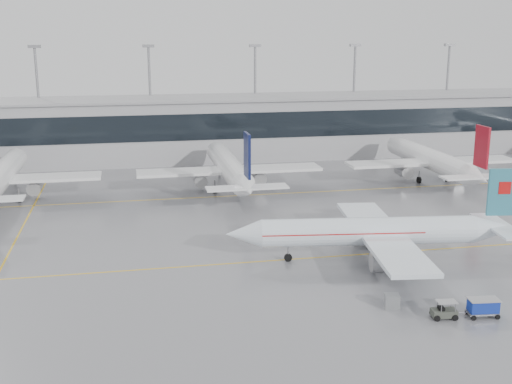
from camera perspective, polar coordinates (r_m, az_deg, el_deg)
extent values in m
plane|color=slate|center=(72.48, 1.87, -6.09)|extent=(320.00, 320.00, 0.00)
cube|color=gold|center=(72.48, 1.87, -6.08)|extent=(120.00, 0.25, 0.01)
cube|color=gold|center=(100.65, -2.01, -0.34)|extent=(120.00, 0.25, 0.01)
cube|color=gold|center=(86.18, -20.42, -3.70)|extent=(0.25, 60.00, 0.01)
cube|color=#97979B|center=(130.59, -4.33, 5.61)|extent=(180.00, 15.00, 12.00)
cube|color=black|center=(122.96, -3.90, 5.81)|extent=(180.00, 0.20, 5.00)
cube|color=gray|center=(129.84, -4.38, 8.32)|extent=(182.00, 16.00, 0.40)
cylinder|color=gray|center=(136.10, -18.73, 7.38)|extent=(0.50, 0.50, 22.00)
cube|color=gray|center=(135.42, -19.11, 12.13)|extent=(2.40, 1.00, 0.60)
cylinder|color=gray|center=(135.07, -9.36, 7.88)|extent=(0.50, 0.50, 22.00)
cube|color=gray|center=(134.38, -9.56, 12.68)|extent=(2.40, 1.00, 0.60)
cylinder|color=gray|center=(137.59, -0.08, 8.18)|extent=(0.50, 0.50, 22.00)
cube|color=gray|center=(136.92, -0.08, 12.89)|extent=(2.40, 1.00, 0.60)
cylinder|color=gray|center=(143.49, 8.66, 8.26)|extent=(0.50, 0.50, 22.00)
cube|color=gray|center=(142.84, 8.83, 12.77)|extent=(2.40, 1.00, 0.60)
cylinder|color=gray|center=(152.36, 16.55, 8.17)|extent=(0.50, 0.50, 22.00)
cube|color=gray|center=(151.75, 16.85, 12.41)|extent=(2.40, 1.00, 0.60)
cylinder|color=white|center=(72.73, 9.94, -3.46)|extent=(24.15, 6.15, 3.14)
cone|color=white|center=(70.72, -1.14, -3.75)|extent=(4.37, 3.62, 3.14)
cone|color=white|center=(77.58, 20.61, -3.06)|extent=(5.95, 3.82, 3.14)
cube|color=white|center=(73.22, 11.07, -3.72)|extent=(8.25, 26.36, 0.45)
cube|color=white|center=(77.58, 20.77, -2.84)|extent=(4.04, 10.25, 0.25)
cube|color=teal|center=(76.68, 21.15, -0.01)|extent=(3.62, 0.80, 5.36)
cylinder|color=gray|center=(69.19, 11.63, -6.12)|extent=(3.84, 2.54, 2.10)
cylinder|color=gray|center=(77.97, 9.77, -3.72)|extent=(3.84, 2.54, 2.10)
cylinder|color=gray|center=(71.83, 2.88, -5.35)|extent=(0.20, 0.20, 1.31)
cylinder|color=black|center=(72.05, 2.87, -5.84)|extent=(0.93, 0.41, 0.90)
cylinder|color=gray|center=(71.66, 12.32, -5.63)|extent=(0.24, 0.24, 1.31)
cylinder|color=black|center=(71.87, 12.29, -6.12)|extent=(1.15, 0.59, 1.10)
cylinder|color=gray|center=(76.38, 11.24, -4.34)|extent=(0.24, 0.24, 1.31)
cylinder|color=black|center=(76.59, 11.22, -4.81)|extent=(1.15, 0.59, 1.10)
cube|color=#B70F0F|center=(76.57, 21.19, 0.37)|extent=(1.45, 0.62, 1.40)
cube|color=#B70F0F|center=(72.01, 7.63, -3.38)|extent=(18.26, 5.43, 0.12)
cylinder|color=white|center=(105.23, -21.66, 1.42)|extent=(3.59, 27.36, 3.59)
cone|color=white|center=(120.40, -20.40, 3.01)|extent=(3.59, 4.00, 3.59)
cube|color=white|center=(103.87, -21.78, 1.03)|extent=(29.64, 5.00, 0.45)
cylinder|color=gray|center=(103.89, -19.06, 0.42)|extent=(2.10, 3.60, 2.10)
cylinder|color=gray|center=(116.04, -20.66, 1.30)|extent=(0.20, 0.20, 1.56)
cylinder|color=black|center=(116.20, -20.62, 0.93)|extent=(0.30, 0.90, 0.90)
cylinder|color=gray|center=(102.90, -20.35, -0.14)|extent=(0.24, 0.24, 1.56)
cylinder|color=black|center=(103.08, -20.32, -0.56)|extent=(0.45, 1.10, 1.10)
cylinder|color=white|center=(104.61, -2.47, 2.34)|extent=(3.59, 27.36, 3.59)
cone|color=white|center=(119.86, -3.64, 3.81)|extent=(3.59, 4.00, 3.59)
cone|color=white|center=(88.75, -0.83, 0.24)|extent=(3.59, 5.60, 3.59)
cube|color=white|center=(103.24, -2.34, 1.96)|extent=(29.64, 5.00, 0.45)
cube|color=white|center=(88.49, -0.80, 0.40)|extent=(11.40, 2.80, 0.25)
cube|color=#0D143E|center=(87.34, -0.79, 3.28)|extent=(0.35, 3.60, 6.12)
cylinder|color=gray|center=(103.43, -5.00, 1.09)|extent=(2.10, 3.60, 2.10)
cylinder|color=gray|center=(104.87, 0.22, 1.32)|extent=(2.10, 3.60, 2.10)
cylinder|color=gray|center=(115.48, -3.28, 2.13)|extent=(0.20, 0.20, 1.56)
cylinder|color=black|center=(115.64, -3.27, 1.75)|extent=(0.30, 0.90, 0.90)
cylinder|color=gray|center=(102.37, -3.68, 0.65)|extent=(0.24, 0.24, 1.56)
cylinder|color=black|center=(102.55, -3.67, 0.22)|extent=(0.45, 1.10, 1.10)
cylinder|color=gray|center=(103.16, -0.82, 0.78)|extent=(0.24, 0.24, 1.56)
cylinder|color=black|center=(103.34, -0.81, 0.36)|extent=(0.45, 1.10, 1.10)
cylinder|color=white|center=(115.17, 15.02, 2.95)|extent=(3.59, 27.36, 3.59)
cone|color=white|center=(129.17, 11.98, 4.27)|extent=(3.59, 4.00, 3.59)
cone|color=white|center=(100.98, 19.10, 1.15)|extent=(3.59, 5.60, 3.59)
cube|color=white|center=(113.93, 15.34, 2.60)|extent=(29.64, 5.00, 0.45)
cube|color=white|center=(100.75, 19.17, 1.29)|extent=(11.40, 2.80, 0.25)
cube|color=maroon|center=(99.75, 19.44, 3.82)|extent=(0.35, 3.60, 6.12)
cylinder|color=gray|center=(112.62, 12.99, 1.84)|extent=(2.10, 3.60, 2.10)
cylinder|color=gray|center=(116.86, 17.29, 1.99)|extent=(2.10, 3.60, 2.10)
cylinder|color=gray|center=(125.12, 12.81, 2.72)|extent=(0.20, 0.20, 1.56)
cylinder|color=black|center=(125.27, 12.79, 2.37)|extent=(0.30, 0.90, 0.90)
cylinder|color=gray|center=(112.33, 14.31, 1.43)|extent=(0.24, 0.24, 1.56)
cylinder|color=black|center=(112.49, 14.29, 1.04)|extent=(0.45, 1.10, 1.10)
cylinder|color=gray|center=(114.65, 16.66, 1.53)|extent=(0.24, 0.24, 1.56)
cylinder|color=black|center=(114.81, 16.63, 1.15)|extent=(0.45, 1.10, 1.10)
cube|color=#3C4038|center=(60.70, 16.36, -10.27)|extent=(2.33, 1.43, 0.64)
cube|color=gray|center=(60.34, 16.59, -9.32)|extent=(1.87, 1.38, 0.06)
cube|color=black|center=(60.43, 16.14, -9.93)|extent=(0.54, 0.78, 0.37)
cylinder|color=gray|center=(61.32, 17.82, -10.17)|extent=(1.11, 0.19, 0.07)
cylinder|color=gray|center=(59.85, 16.16, -9.93)|extent=(0.07, 0.07, 0.83)
cylinder|color=gray|center=(60.71, 15.82, -9.56)|extent=(0.07, 0.07, 0.83)
cylinder|color=gray|center=(60.31, 17.32, -9.83)|extent=(0.07, 0.07, 0.83)
cylinder|color=gray|center=(61.17, 16.96, -9.46)|extent=(0.07, 0.07, 0.83)
cylinder|color=black|center=(59.99, 15.80, -10.76)|extent=(0.57, 0.24, 0.55)
cylinder|color=black|center=(61.01, 15.40, -10.31)|extent=(0.57, 0.24, 0.55)
cylinder|color=black|center=(60.58, 17.29, -10.62)|extent=(0.57, 0.24, 0.55)
cylinder|color=black|center=(61.59, 16.87, -10.17)|extent=(0.57, 0.24, 0.55)
cube|color=gray|center=(62.10, 19.50, -10.05)|extent=(2.89, 1.67, 0.17)
cube|color=#122A96|center=(61.85, 19.55, -9.50)|extent=(2.70, 1.56, 1.10)
cube|color=gray|center=(61.62, 19.59, -8.99)|extent=(2.90, 1.76, 0.09)
cylinder|color=black|center=(61.16, 18.79, -10.55)|extent=(0.47, 0.21, 0.46)
cylinder|color=black|center=(62.31, 18.28, -10.04)|extent=(0.47, 0.21, 0.46)
cylinder|color=black|center=(62.06, 20.69, -10.35)|extent=(0.47, 0.21, 0.46)
cylinder|color=black|center=(63.19, 20.15, -9.86)|extent=(0.47, 0.21, 0.46)
cube|color=slate|center=(61.53, 11.98, -9.49)|extent=(1.57, 1.50, 1.33)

